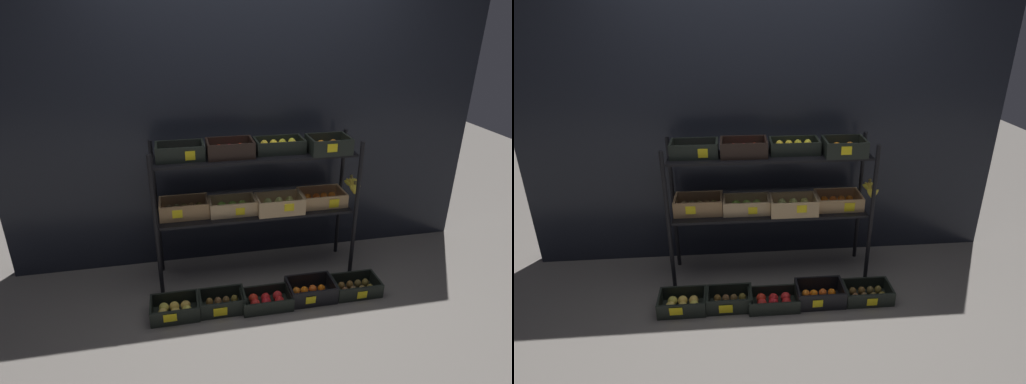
# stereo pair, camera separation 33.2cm
# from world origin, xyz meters

# --- Properties ---
(ground_plane) EXTENTS (10.00, 10.00, 0.00)m
(ground_plane) POSITION_xyz_m (0.00, 0.00, 0.00)
(ground_plane) COLOR #605B56
(storefront_wall) EXTENTS (3.95, 0.12, 2.26)m
(storefront_wall) POSITION_xyz_m (0.00, 0.37, 1.13)
(storefront_wall) COLOR black
(storefront_wall) RESTS_ON ground_plane
(display_rack) EXTENTS (1.67, 0.36, 1.16)m
(display_rack) POSITION_xyz_m (0.01, 0.01, 0.80)
(display_rack) COLOR black
(display_rack) RESTS_ON ground_plane
(crate_ground_apple_gold) EXTENTS (0.35, 0.24, 0.12)m
(crate_ground_apple_gold) POSITION_xyz_m (-0.69, -0.44, 0.05)
(crate_ground_apple_gold) COLOR black
(crate_ground_apple_gold) RESTS_ON ground_plane
(crate_ground_kiwi) EXTENTS (0.34, 0.22, 0.13)m
(crate_ground_kiwi) POSITION_xyz_m (-0.34, -0.44, 0.05)
(crate_ground_kiwi) COLOR black
(crate_ground_kiwi) RESTS_ON ground_plane
(crate_ground_apple_red) EXTENTS (0.37, 0.23, 0.10)m
(crate_ground_apple_red) POSITION_xyz_m (-0.01, -0.46, 0.04)
(crate_ground_apple_red) COLOR black
(crate_ground_apple_red) RESTS_ON ground_plane
(crate_ground_tangerine) EXTENTS (0.36, 0.25, 0.14)m
(crate_ground_tangerine) POSITION_xyz_m (0.34, -0.43, 0.05)
(crate_ground_tangerine) COLOR black
(crate_ground_tangerine) RESTS_ON ground_plane
(crate_ground_rightmost_kiwi) EXTENTS (0.36, 0.24, 0.12)m
(crate_ground_rightmost_kiwi) POSITION_xyz_m (0.71, -0.44, 0.04)
(crate_ground_rightmost_kiwi) COLOR black
(crate_ground_rightmost_kiwi) RESTS_ON ground_plane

